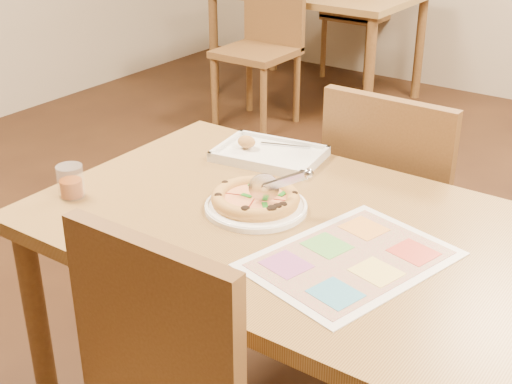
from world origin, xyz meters
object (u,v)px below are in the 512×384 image
Objects in this scene: bg_chair_near at (265,30)px; pizza_cutter at (279,183)px; glass_tumbler at (71,183)px; menu at (351,259)px; plate at (256,207)px; appetizer_tray at (268,154)px; dining_table at (294,251)px; pizza at (256,198)px; bg_table at (317,3)px; bg_chair_far at (353,1)px; chair_far at (395,191)px.

pizza_cutter is (1.54, -2.18, 0.24)m from bg_chair_near.
menu is (0.76, 0.14, -0.04)m from glass_tumbler.
plate is 0.34m from appetizer_tray.
pizza reaches higher than dining_table.
dining_table is 0.15m from plate.
pizza reaches higher than bg_table.
dining_table is 3.67m from bg_chair_far.
bg_chair_far is at bearing 114.22° from plate.
bg_chair_far is 3.63m from pizza_cutter.
appetizer_tray is (-0.28, 0.29, 0.10)m from dining_table.
bg_table is at bearing 117.93° from plate.
dining_table is 0.18m from pizza_cutter.
chair_far is 1.05× the size of menu.
pizza is at bearing 130.78° from plate.
glass_tumbler is (1.04, -2.42, 0.19)m from bg_chair_near.
glass_tumbler is at bearing -153.91° from plate.
pizza_cutter is (-0.06, 0.02, 0.17)m from dining_table.
bg_chair_far is 3.63m from plate.
dining_table is 1.00× the size of bg_table.
pizza_cutter reaches higher than glass_tumbler.
bg_chair_far is 1.80× the size of plate.
bg_chair_near reaches higher than menu.
plate is 1.98× the size of pizza_cutter.
pizza is at bearing -61.06° from appetizer_tray.
bg_chair_far reaches higher than menu.
appetizer_tray is (-0.28, -0.31, 0.16)m from chair_far.
glass_tumbler is (1.04, -3.52, 0.19)m from bg_chair_far.
pizza is 0.51× the size of menu.
appetizer_tray is 0.58m from glass_tumbler.
plate is (-0.11, -0.00, 0.09)m from dining_table.
glass_tumbler reaches higher than bg_table.
bg_table is 3.18m from pizza_cutter.
menu is (0.26, -0.10, -0.08)m from pizza_cutter.
bg_chair_near is 2.91m from menu.
pizza_cutter is at bearing 163.06° from dining_table.
bg_chair_far is at bearing 113.68° from appetizer_tray.
pizza_cutter is at bearing 10.39° from pizza.
pizza_cutter is (-0.06, -0.58, 0.24)m from chair_far.
chair_far is at bearing 51.24° from pizza_cutter.
chair_far is at bearing -44.94° from bg_chair_near.
plate is 1.14× the size of pizza.
glass_tumbler is (-0.28, -0.51, 0.03)m from appetizer_tray.
dining_table is at bearing 1.62° from plate.
glass_tumbler is at bearing -152.45° from pizza.
plate is at bearing -60.61° from appetizer_tray.
bg_chair_far is 1.05× the size of menu.
bg_table is at bearing 117.76° from appetizer_tray.
dining_table is 0.61m from glass_tumbler.
chair_far is 1.80× the size of plate.
pizza is 2.63× the size of glass_tumbler.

